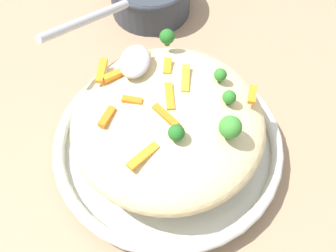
# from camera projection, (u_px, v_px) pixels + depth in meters

# --- Properties ---
(ground_plane) EXTENTS (2.40, 2.40, 0.00)m
(ground_plane) POSITION_uv_depth(u_px,v_px,m) (168.00, 153.00, 0.64)
(ground_plane) COLOR #9E7F60
(serving_bowl) EXTENTS (0.32, 0.32, 0.04)m
(serving_bowl) POSITION_uv_depth(u_px,v_px,m) (168.00, 146.00, 0.63)
(serving_bowl) COLOR silver
(serving_bowl) RESTS_ON ground_plane
(pasta_mound) EXTENTS (0.26, 0.25, 0.09)m
(pasta_mound) POSITION_uv_depth(u_px,v_px,m) (168.00, 124.00, 0.58)
(pasta_mound) COLOR beige
(pasta_mound) RESTS_ON serving_bowl
(carrot_piece_0) EXTENTS (0.03, 0.01, 0.01)m
(carrot_piece_0) POSITION_uv_depth(u_px,v_px,m) (252.00, 95.00, 0.56)
(carrot_piece_0) COLOR orange
(carrot_piece_0) RESTS_ON pasta_mound
(carrot_piece_1) EXTENTS (0.01, 0.03, 0.01)m
(carrot_piece_1) POSITION_uv_depth(u_px,v_px,m) (140.00, 54.00, 0.59)
(carrot_piece_1) COLOR orange
(carrot_piece_1) RESTS_ON pasta_mound
(carrot_piece_2) EXTENTS (0.04, 0.03, 0.01)m
(carrot_piece_2) POSITION_uv_depth(u_px,v_px,m) (143.00, 156.00, 0.51)
(carrot_piece_2) COLOR orange
(carrot_piece_2) RESTS_ON pasta_mound
(carrot_piece_3) EXTENTS (0.04, 0.02, 0.01)m
(carrot_piece_3) POSITION_uv_depth(u_px,v_px,m) (169.00, 97.00, 0.55)
(carrot_piece_3) COLOR orange
(carrot_piece_3) RESTS_ON pasta_mound
(carrot_piece_4) EXTENTS (0.03, 0.01, 0.01)m
(carrot_piece_4) POSITION_uv_depth(u_px,v_px,m) (168.00, 67.00, 0.58)
(carrot_piece_4) COLOR orange
(carrot_piece_4) RESTS_ON pasta_mound
(carrot_piece_5) EXTENTS (0.01, 0.03, 0.01)m
(carrot_piece_5) POSITION_uv_depth(u_px,v_px,m) (132.00, 101.00, 0.55)
(carrot_piece_5) COLOR orange
(carrot_piece_5) RESTS_ON pasta_mound
(carrot_piece_6) EXTENTS (0.04, 0.01, 0.01)m
(carrot_piece_6) POSITION_uv_depth(u_px,v_px,m) (185.00, 79.00, 0.57)
(carrot_piece_6) COLOR orange
(carrot_piece_6) RESTS_ON pasta_mound
(carrot_piece_7) EXTENTS (0.04, 0.01, 0.01)m
(carrot_piece_7) POSITION_uv_depth(u_px,v_px,m) (101.00, 71.00, 0.58)
(carrot_piece_7) COLOR orange
(carrot_piece_7) RESTS_ON pasta_mound
(carrot_piece_8) EXTENTS (0.03, 0.04, 0.01)m
(carrot_piece_8) POSITION_uv_depth(u_px,v_px,m) (168.00, 116.00, 0.53)
(carrot_piece_8) COLOR orange
(carrot_piece_8) RESTS_ON pasta_mound
(carrot_piece_9) EXTENTS (0.03, 0.04, 0.01)m
(carrot_piece_9) POSITION_uv_depth(u_px,v_px,m) (118.00, 73.00, 0.58)
(carrot_piece_9) COLOR orange
(carrot_piece_9) RESTS_ON pasta_mound
(carrot_piece_10) EXTENTS (0.03, 0.02, 0.01)m
(carrot_piece_10) POSITION_uv_depth(u_px,v_px,m) (107.00, 117.00, 0.54)
(carrot_piece_10) COLOR orange
(carrot_piece_10) RESTS_ON pasta_mound
(broccoli_floret_0) EXTENTS (0.02, 0.02, 0.02)m
(broccoli_floret_0) POSITION_uv_depth(u_px,v_px,m) (220.00, 75.00, 0.56)
(broccoli_floret_0) COLOR #296820
(broccoli_floret_0) RESTS_ON pasta_mound
(broccoli_floret_1) EXTENTS (0.02, 0.02, 0.03)m
(broccoli_floret_1) POSITION_uv_depth(u_px,v_px,m) (167.00, 37.00, 0.60)
(broccoli_floret_1) COLOR #205B1C
(broccoli_floret_1) RESTS_ON pasta_mound
(broccoli_floret_2) EXTENTS (0.02, 0.02, 0.02)m
(broccoli_floret_2) POSITION_uv_depth(u_px,v_px,m) (229.00, 97.00, 0.54)
(broccoli_floret_2) COLOR #296820
(broccoli_floret_2) RESTS_ON pasta_mound
(broccoli_floret_3) EXTENTS (0.02, 0.02, 0.03)m
(broccoli_floret_3) POSITION_uv_depth(u_px,v_px,m) (176.00, 133.00, 0.51)
(broccoli_floret_3) COLOR #205B1C
(broccoli_floret_3) RESTS_ON pasta_mound
(broccoli_floret_4) EXTENTS (0.03, 0.03, 0.03)m
(broccoli_floret_4) POSITION_uv_depth(u_px,v_px,m) (230.00, 127.00, 0.51)
(broccoli_floret_4) COLOR #377928
(broccoli_floret_4) RESTS_ON pasta_mound
(serving_spoon) EXTENTS (0.15, 0.13, 0.07)m
(serving_spoon) POSITION_uv_depth(u_px,v_px,m) (117.00, 46.00, 0.57)
(serving_spoon) COLOR #B7B7BC
(serving_spoon) RESTS_ON pasta_mound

